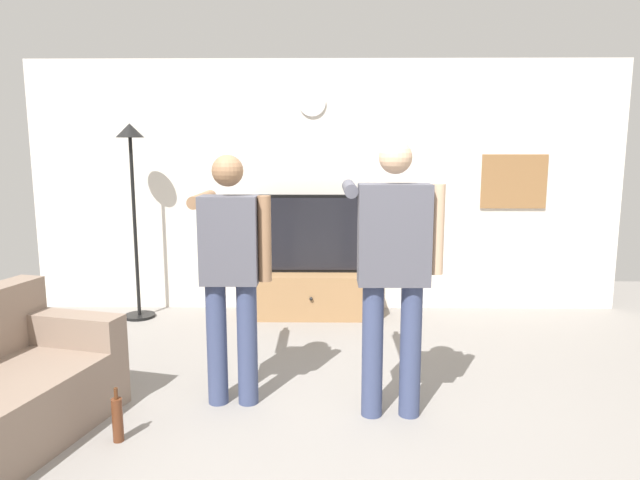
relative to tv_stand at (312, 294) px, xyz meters
The scene contains 10 objects.
ground_plane 2.61m from the tv_stand, 86.71° to the right, with size 8.40×8.40×0.00m, color gray.
back_wall 1.18m from the tv_stand, 66.89° to the left, with size 6.40×0.10×2.70m, color silver.
tv_stand is the anchor object (origin of this frame).
television 0.65m from the tv_stand, 90.00° to the left, with size 1.34×0.07×0.82m.
wall_clock 2.03m from the tv_stand, 90.00° to the left, with size 0.29×0.29×0.03m, color white.
framed_picture 2.49m from the tv_stand, ahead, with size 0.70×0.04×0.58m, color olive.
floor_lamp 2.19m from the tv_stand, behind, with size 0.32×0.32×2.02m.
person_standing_nearer_lamp 2.27m from the tv_stand, 103.45° to the right, with size 0.57×0.78×1.73m.
person_standing_nearer_couch 2.47m from the tv_stand, 75.40° to the right, with size 0.64×0.78×1.82m.
beverage_bottle 2.86m from the tv_stand, 112.97° to the right, with size 0.07×0.07×0.34m.
Camera 1 is at (0.01, -3.24, 1.78)m, focal length 31.76 mm.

